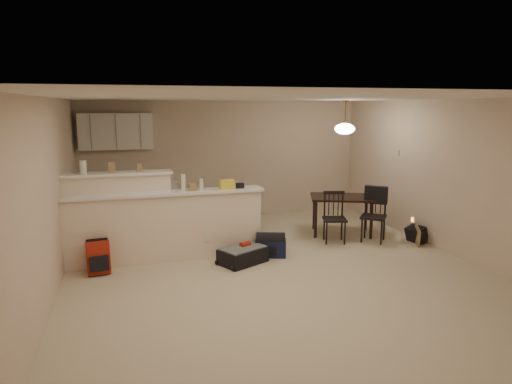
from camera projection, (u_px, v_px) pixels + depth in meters
name	position (u px, v px, depth m)	size (l,w,h in m)	color
room	(276.00, 187.00, 6.54)	(7.00, 7.02, 2.50)	beige
breakfast_bar	(149.00, 222.00, 7.10)	(3.08, 0.58, 1.39)	beige
upper_cabinets	(116.00, 131.00, 8.94)	(1.40, 0.34, 0.70)	white
kitchen_counter	(130.00, 204.00, 9.14)	(1.80, 0.60, 0.90)	white
thermostat	(397.00, 153.00, 8.78)	(0.02, 0.12, 0.12)	beige
jar	(83.00, 167.00, 6.81)	(0.10, 0.10, 0.20)	silver
cereal_box	(112.00, 167.00, 6.93)	(0.10, 0.07, 0.16)	olive
small_box	(139.00, 168.00, 7.04)	(0.08, 0.06, 0.12)	olive
bottle_a	(183.00, 183.00, 7.06)	(0.07, 0.07, 0.26)	silver
bottle_b	(201.00, 184.00, 7.14)	(0.06, 0.06, 0.18)	silver
bag_lump	(227.00, 184.00, 7.26)	(0.22, 0.18, 0.14)	olive
pouch	(240.00, 186.00, 7.32)	(0.12, 0.10, 0.08)	olive
extra_item_x	(193.00, 187.00, 7.11)	(0.11, 0.10, 0.12)	olive
dining_table	(342.00, 201.00, 8.55)	(1.36, 1.13, 0.72)	black
pendant_lamp	(345.00, 128.00, 8.30)	(0.36, 0.36, 0.62)	brown
dining_chair_near	(335.00, 218.00, 8.04)	(0.39, 0.37, 0.90)	black
dining_chair_far	(374.00, 215.00, 8.09)	(0.42, 0.40, 0.96)	black
suitcase	(243.00, 256.00, 7.03)	(0.70, 0.45, 0.24)	black
red_backpack	(98.00, 258.00, 6.57)	(0.32, 0.20, 0.48)	#A82213
navy_duffel	(271.00, 248.00, 7.35)	(0.49, 0.27, 0.27)	#131A3C
black_daypack	(416.00, 235.00, 8.11)	(0.31, 0.22, 0.28)	black
cardboard_sheet	(417.00, 235.00, 7.95)	(0.44, 0.02, 0.33)	olive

